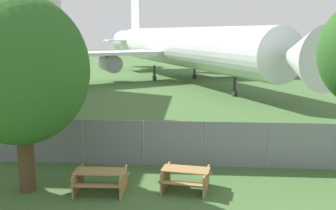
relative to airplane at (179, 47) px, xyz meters
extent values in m
cylinder|color=gray|center=(-5.39, -28.68, -2.83)|extent=(0.07, 0.07, 1.90)
cylinder|color=gray|center=(-2.84, -28.68, -2.83)|extent=(0.07, 0.07, 1.90)
cylinder|color=gray|center=(-0.30, -28.68, -2.83)|extent=(0.07, 0.07, 1.90)
cylinder|color=gray|center=(2.25, -28.68, -2.83)|extent=(0.07, 0.07, 1.90)
cylinder|color=gray|center=(4.79, -28.68, -2.83)|extent=(0.07, 0.07, 1.90)
cylinder|color=gray|center=(7.34, -28.68, -2.83)|extent=(0.07, 0.07, 1.90)
cube|color=slate|center=(2.25, -28.68, -2.83)|extent=(56.00, 0.01, 1.90)
cylinder|color=silver|center=(0.20, -0.41, 0.05)|extent=(19.10, 32.93, 4.21)
cone|color=silver|center=(8.79, -17.83, 0.05)|extent=(5.64, 5.64, 4.21)
cone|color=silver|center=(-8.62, 17.49, 0.05)|extent=(5.73, 6.40, 3.79)
cube|color=silver|center=(8.31, 5.52, -0.58)|extent=(16.32, 9.49, 0.30)
cylinder|color=#939399|center=(6.05, 4.83, -1.68)|extent=(3.37, 4.24, 1.89)
cube|color=silver|center=(-9.44, -3.23, -0.58)|extent=(15.61, 12.78, 0.30)
cylinder|color=#939399|center=(-7.51, -1.86, -1.68)|extent=(3.37, 4.24, 1.89)
cube|color=silver|center=(-6.99, 14.18, 5.31)|extent=(1.89, 3.50, 6.31)
cube|color=silver|center=(-6.90, 13.99, 0.47)|extent=(9.80, 7.12, 0.20)
cylinder|color=#2D2D33|center=(5.18, -10.50, -2.92)|extent=(0.24, 0.24, 1.73)
cylinder|color=#2D2D33|center=(5.18, -10.50, -3.50)|extent=(0.52, 0.63, 0.56)
cylinder|color=#2D2D33|center=(1.70, 2.26, -2.92)|extent=(0.24, 0.24, 1.73)
cylinder|color=#2D2D33|center=(1.70, 2.26, -3.50)|extent=(0.52, 0.63, 0.56)
cylinder|color=#2D2D33|center=(-2.83, 0.03, -2.92)|extent=(0.24, 0.24, 1.73)
cylinder|color=#2D2D33|center=(-2.83, 0.03, -3.50)|extent=(0.52, 0.63, 0.56)
cube|color=#A37A47|center=(-1.42, -31.51, -3.04)|extent=(1.81, 0.80, 0.04)
cube|color=#A37A47|center=(-1.43, -30.95, -3.34)|extent=(1.80, 0.32, 0.04)
cube|color=#A37A47|center=(-1.41, -32.07, -3.34)|extent=(1.80, 0.32, 0.04)
cube|color=#A37A47|center=(-0.62, -31.49, -3.41)|extent=(0.09, 1.40, 0.74)
cube|color=#A37A47|center=(-2.21, -31.52, -3.41)|extent=(0.09, 1.40, 0.74)
cube|color=#A37A47|center=(1.51, -31.13, -3.04)|extent=(1.75, 1.01, 0.04)
cube|color=#A37A47|center=(1.60, -30.57, -3.34)|extent=(1.68, 0.53, 0.04)
cube|color=#A37A47|center=(1.43, -31.68, -3.34)|extent=(1.68, 0.53, 0.04)
cube|color=#A37A47|center=(2.23, -31.24, -3.41)|extent=(0.28, 1.39, 0.74)
cube|color=#A37A47|center=(0.80, -31.01, -3.41)|extent=(0.28, 1.39, 0.74)
cylinder|color=#4C3823|center=(-3.98, -31.60, -2.63)|extent=(0.55, 0.55, 2.29)
ellipsoid|color=#2D6023|center=(-3.98, -31.60, 0.46)|extent=(4.57, 4.57, 5.03)
cylinder|color=brown|center=(-8.05, -25.08, -2.62)|extent=(0.44, 0.44, 2.31)
camera|label=1|loc=(1.81, -44.19, 1.69)|focal=42.00mm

